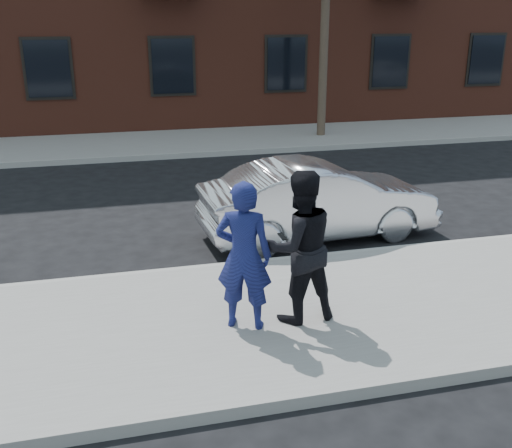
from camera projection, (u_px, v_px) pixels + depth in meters
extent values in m
plane|color=black|center=(284.00, 315.00, 8.02)|extent=(100.00, 100.00, 0.00)
cube|color=gray|center=(289.00, 318.00, 7.77)|extent=(50.00, 3.50, 0.15)
cube|color=#999691|center=(256.00, 265.00, 9.41)|extent=(50.00, 0.10, 0.15)
cube|color=gray|center=(179.00, 142.00, 18.28)|extent=(50.00, 3.50, 0.15)
cube|color=#999691|center=(187.00, 155.00, 16.64)|extent=(50.00, 0.10, 0.15)
cube|color=black|center=(286.00, 64.00, 20.01)|extent=(1.30, 0.06, 1.70)
cube|color=black|center=(486.00, 60.00, 21.75)|extent=(1.30, 0.06, 1.70)
cylinder|color=#382C21|center=(323.00, 67.00, 18.36)|extent=(0.26, 0.26, 4.20)
imported|color=silver|center=(318.00, 200.00, 10.58)|extent=(4.27, 1.75, 1.38)
imported|color=navy|center=(244.00, 256.00, 7.14)|extent=(0.80, 0.67, 1.86)
cube|color=black|center=(242.00, 216.00, 7.21)|extent=(0.11, 0.14, 0.08)
imported|color=black|center=(299.00, 247.00, 7.32)|extent=(1.02, 0.84, 1.94)
cube|color=black|center=(282.00, 236.00, 7.39)|extent=(0.11, 0.15, 0.06)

